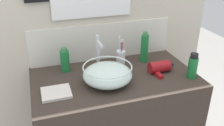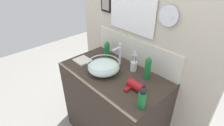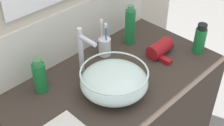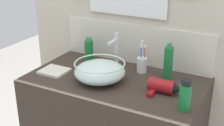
{
  "view_description": "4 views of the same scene",
  "coord_description": "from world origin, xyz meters",
  "px_view_note": "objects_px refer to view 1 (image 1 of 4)",
  "views": [
    {
      "loc": [
        -0.45,
        -1.32,
        1.68
      ],
      "look_at": [
        -0.02,
        0.0,
        1.0
      ],
      "focal_mm": 40.0,
      "sensor_mm": 36.0,
      "label": 1
    },
    {
      "loc": [
        0.99,
        -0.94,
        1.83
      ],
      "look_at": [
        -0.02,
        0.0,
        1.0
      ],
      "focal_mm": 28.0,
      "sensor_mm": 36.0,
      "label": 2
    },
    {
      "loc": [
        -0.81,
        -0.78,
        1.84
      ],
      "look_at": [
        -0.02,
        0.0,
        1.0
      ],
      "focal_mm": 50.0,
      "sensor_mm": 36.0,
      "label": 3
    },
    {
      "loc": [
        0.77,
        -1.49,
        1.69
      ],
      "look_at": [
        -0.02,
        0.0,
        1.0
      ],
      "focal_mm": 50.0,
      "sensor_mm": 36.0,
      "label": 4
    }
  ],
  "objects_px": {
    "soap_dispenser": "(193,66)",
    "hand_towel": "(56,93)",
    "faucet": "(98,50)",
    "hair_drier": "(162,67)",
    "toothbrush_cup": "(121,57)",
    "shampoo_bottle": "(144,48)",
    "spray_bottle": "(65,60)",
    "glass_bowl_sink": "(107,74)"
  },
  "relations": [
    {
      "from": "soap_dispenser",
      "to": "hand_towel",
      "type": "relative_size",
      "value": 0.99
    },
    {
      "from": "faucet",
      "to": "soap_dispenser",
      "type": "relative_size",
      "value": 1.43
    },
    {
      "from": "shampoo_bottle",
      "to": "toothbrush_cup",
      "type": "bearing_deg",
      "value": 174.63
    },
    {
      "from": "hair_drier",
      "to": "toothbrush_cup",
      "type": "height_order",
      "value": "toothbrush_cup"
    },
    {
      "from": "spray_bottle",
      "to": "shampoo_bottle",
      "type": "bearing_deg",
      "value": -2.12
    },
    {
      "from": "toothbrush_cup",
      "to": "hand_towel",
      "type": "xyz_separation_m",
      "value": [
        -0.48,
        -0.26,
        -0.04
      ]
    },
    {
      "from": "toothbrush_cup",
      "to": "shampoo_bottle",
      "type": "height_order",
      "value": "shampoo_bottle"
    },
    {
      "from": "shampoo_bottle",
      "to": "soap_dispenser",
      "type": "xyz_separation_m",
      "value": [
        0.19,
        -0.31,
        -0.03
      ]
    },
    {
      "from": "glass_bowl_sink",
      "to": "spray_bottle",
      "type": "relative_size",
      "value": 1.76
    },
    {
      "from": "hair_drier",
      "to": "soap_dispenser",
      "type": "xyz_separation_m",
      "value": [
        0.15,
        -0.12,
        0.04
      ]
    },
    {
      "from": "glass_bowl_sink",
      "to": "spray_bottle",
      "type": "xyz_separation_m",
      "value": [
        -0.22,
        0.24,
        0.02
      ]
    },
    {
      "from": "toothbrush_cup",
      "to": "soap_dispenser",
      "type": "height_order",
      "value": "toothbrush_cup"
    },
    {
      "from": "faucet",
      "to": "spray_bottle",
      "type": "xyz_separation_m",
      "value": [
        -0.22,
        0.03,
        -0.06
      ]
    },
    {
      "from": "soap_dispenser",
      "to": "hand_towel",
      "type": "xyz_separation_m",
      "value": [
        -0.84,
        0.07,
        -0.07
      ]
    },
    {
      "from": "glass_bowl_sink",
      "to": "shampoo_bottle",
      "type": "xyz_separation_m",
      "value": [
        0.34,
        0.22,
        0.04
      ]
    },
    {
      "from": "toothbrush_cup",
      "to": "hand_towel",
      "type": "bearing_deg",
      "value": -151.66
    },
    {
      "from": "faucet",
      "to": "soap_dispenser",
      "type": "height_order",
      "value": "faucet"
    },
    {
      "from": "hair_drier",
      "to": "soap_dispenser",
      "type": "bearing_deg",
      "value": -40.11
    },
    {
      "from": "glass_bowl_sink",
      "to": "hand_towel",
      "type": "relative_size",
      "value": 1.81
    },
    {
      "from": "hair_drier",
      "to": "soap_dispenser",
      "type": "relative_size",
      "value": 1.12
    },
    {
      "from": "hair_drier",
      "to": "shampoo_bottle",
      "type": "relative_size",
      "value": 0.82
    },
    {
      "from": "glass_bowl_sink",
      "to": "shampoo_bottle",
      "type": "relative_size",
      "value": 1.33
    },
    {
      "from": "hair_drier",
      "to": "shampoo_bottle",
      "type": "distance_m",
      "value": 0.2
    },
    {
      "from": "glass_bowl_sink",
      "to": "soap_dispenser",
      "type": "distance_m",
      "value": 0.54
    },
    {
      "from": "shampoo_bottle",
      "to": "hair_drier",
      "type": "bearing_deg",
      "value": -77.43
    },
    {
      "from": "toothbrush_cup",
      "to": "spray_bottle",
      "type": "relative_size",
      "value": 1.2
    },
    {
      "from": "toothbrush_cup",
      "to": "spray_bottle",
      "type": "height_order",
      "value": "toothbrush_cup"
    },
    {
      "from": "toothbrush_cup",
      "to": "spray_bottle",
      "type": "xyz_separation_m",
      "value": [
        -0.39,
        0.0,
        0.03
      ]
    },
    {
      "from": "glass_bowl_sink",
      "to": "spray_bottle",
      "type": "height_order",
      "value": "spray_bottle"
    },
    {
      "from": "shampoo_bottle",
      "to": "spray_bottle",
      "type": "bearing_deg",
      "value": 177.88
    },
    {
      "from": "toothbrush_cup",
      "to": "hand_towel",
      "type": "relative_size",
      "value": 1.23
    },
    {
      "from": "faucet",
      "to": "toothbrush_cup",
      "type": "distance_m",
      "value": 0.19
    },
    {
      "from": "glass_bowl_sink",
      "to": "soap_dispenser",
      "type": "height_order",
      "value": "soap_dispenser"
    },
    {
      "from": "faucet",
      "to": "hair_drier",
      "type": "xyz_separation_m",
      "value": [
        0.38,
        -0.17,
        -0.1
      ]
    },
    {
      "from": "glass_bowl_sink",
      "to": "spray_bottle",
      "type": "distance_m",
      "value": 0.32
    },
    {
      "from": "hair_drier",
      "to": "toothbrush_cup",
      "type": "relative_size",
      "value": 0.9
    },
    {
      "from": "glass_bowl_sink",
      "to": "soap_dispenser",
      "type": "bearing_deg",
      "value": -10.18
    },
    {
      "from": "shampoo_bottle",
      "to": "hand_towel",
      "type": "xyz_separation_m",
      "value": [
        -0.65,
        -0.24,
        -0.1
      ]
    },
    {
      "from": "hand_towel",
      "to": "soap_dispenser",
      "type": "bearing_deg",
      "value": -4.58
    },
    {
      "from": "soap_dispenser",
      "to": "faucet",
      "type": "bearing_deg",
      "value": 150.59
    },
    {
      "from": "toothbrush_cup",
      "to": "soap_dispenser",
      "type": "xyz_separation_m",
      "value": [
        0.36,
        -0.33,
        0.03
      ]
    },
    {
      "from": "faucet",
      "to": "hair_drier",
      "type": "distance_m",
      "value": 0.43
    }
  ]
}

